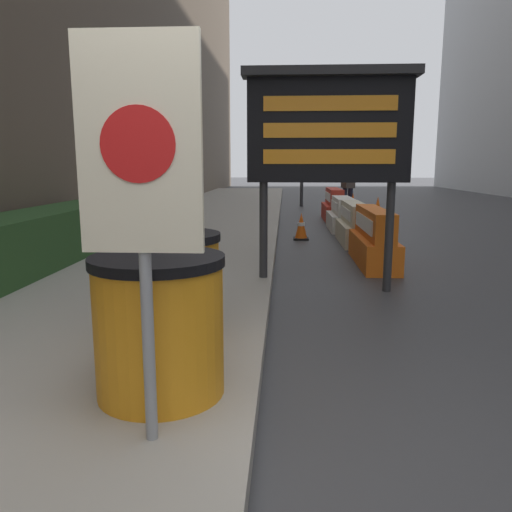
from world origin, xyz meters
TOP-DOWN VIEW (x-y plane):
  - hedge_strip at (-3.24, 3.95)m, footprint 0.90×6.26m
  - barrel_drum_foreground at (-0.59, 0.85)m, footprint 0.79×0.79m
  - barrel_drum_middle at (-0.74, 1.81)m, footprint 0.79×0.79m
  - warning_sign at (-0.51, 0.31)m, footprint 0.57×0.08m
  - message_board at (0.65, 4.04)m, footprint 2.01×0.36m
  - jersey_barrier_orange_far at (1.52, 5.72)m, footprint 0.51×1.94m
  - jersey_barrier_cream at (1.52, 7.88)m, footprint 0.56×1.80m
  - jersey_barrier_white at (1.52, 9.90)m, footprint 0.65×1.71m
  - jersey_barrier_red_striped at (1.52, 12.08)m, footprint 0.57×1.91m
  - traffic_cone_near at (2.15, 12.87)m, footprint 0.40×0.40m
  - traffic_cone_mid at (2.34, 9.93)m, footprint 0.44×0.44m
  - traffic_cone_far at (0.49, 8.26)m, footprint 0.31×0.31m
  - traffic_light_near_curb at (0.77, 16.59)m, footprint 0.28×0.45m
  - pedestrian_worker at (2.01, 13.00)m, footprint 0.38×0.51m

SIDE VIEW (x-z plane):
  - traffic_cone_far at x=0.49m, z-range -0.01..0.55m
  - jersey_barrier_white at x=1.52m, z-range -0.05..0.72m
  - jersey_barrier_cream at x=1.52m, z-range -0.05..0.74m
  - traffic_cone_near at x=2.15m, z-range -0.01..0.71m
  - jersey_barrier_orange_far at x=1.52m, z-range -0.05..0.81m
  - traffic_cone_mid at x=2.34m, z-range -0.01..0.78m
  - jersey_barrier_red_striped at x=1.52m, z-range -0.05..0.82m
  - hedge_strip at x=-3.24m, z-range 0.15..0.89m
  - barrel_drum_foreground at x=-0.59m, z-range 0.16..1.00m
  - barrel_drum_middle at x=-0.74m, z-range 0.16..1.00m
  - pedestrian_worker at x=2.01m, z-range 0.16..1.92m
  - warning_sign at x=-0.51m, z-range 0.50..2.45m
  - message_board at x=0.65m, z-range 0.63..3.23m
  - traffic_light_near_curb at x=0.77m, z-range 0.80..4.33m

